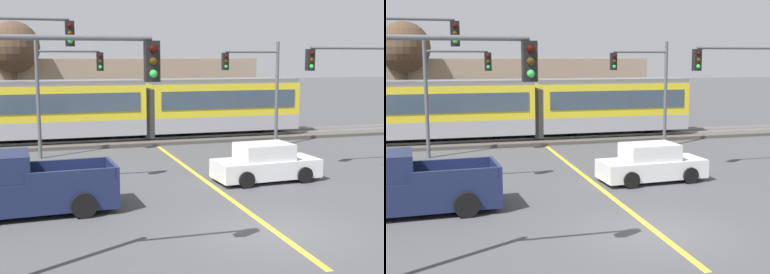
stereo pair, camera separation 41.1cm
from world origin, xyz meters
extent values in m
plane|color=#474749|center=(0.00, 0.00, 0.00)|extent=(200.00, 200.00, 0.00)
cube|color=#4C4742|center=(0.00, 17.34, 0.09)|extent=(120.00, 4.00, 0.18)
cube|color=#939399|center=(0.00, 16.62, 0.23)|extent=(120.00, 0.08, 0.10)
cube|color=#939399|center=(0.00, 18.06, 0.23)|extent=(120.00, 0.08, 0.10)
cube|color=#9E9EA3|center=(-4.94, 17.34, 0.98)|extent=(9.00, 2.60, 0.90)
cube|color=yellow|center=(-4.94, 17.34, 2.38)|extent=(9.00, 2.60, 1.90)
cube|color=#384756|center=(-4.94, 16.02, 2.43)|extent=(8.28, 0.04, 1.04)
cube|color=slate|center=(-4.94, 17.34, 3.47)|extent=(9.00, 2.39, 0.28)
cylinder|color=black|center=(-2.46, 17.34, 0.53)|extent=(0.70, 0.20, 0.70)
cylinder|color=black|center=(-7.41, 17.34, 0.53)|extent=(0.70, 0.20, 0.70)
cube|color=#9E9EA3|center=(4.56, 17.34, 0.98)|extent=(9.00, 2.60, 0.90)
cube|color=yellow|center=(4.56, 17.34, 2.38)|extent=(9.00, 2.60, 1.90)
cube|color=#384756|center=(4.56, 16.02, 2.43)|extent=(8.28, 0.04, 1.04)
cube|color=slate|center=(4.56, 17.34, 3.47)|extent=(9.00, 2.39, 0.28)
cylinder|color=black|center=(7.04, 17.34, 0.53)|extent=(0.70, 0.20, 0.70)
cylinder|color=black|center=(2.09, 17.34, 0.53)|extent=(0.70, 0.20, 0.70)
cube|color=#2D2D2D|center=(-0.19, 17.34, 1.68)|extent=(0.50, 2.34, 2.80)
cube|color=gold|center=(0.00, 6.19, 0.00)|extent=(0.20, 18.29, 0.01)
cube|color=silver|center=(2.33, 5.89, 0.52)|extent=(4.29, 1.94, 0.72)
cube|color=silver|center=(2.23, 5.88, 1.20)|extent=(2.19, 1.64, 0.64)
cube|color=#384756|center=(3.23, 5.94, 1.20)|extent=(0.18, 1.43, 0.52)
cube|color=#384756|center=(2.19, 6.66, 1.20)|extent=(1.78, 0.14, 0.48)
cylinder|color=black|center=(3.54, 6.81, 0.32)|extent=(0.65, 0.26, 0.64)
cylinder|color=black|center=(3.64, 5.11, 0.32)|extent=(0.65, 0.26, 0.64)
cylinder|color=black|center=(1.02, 6.66, 0.32)|extent=(0.65, 0.26, 0.64)
cylinder|color=black|center=(1.12, 4.96, 0.32)|extent=(0.65, 0.26, 0.64)
cube|color=#192347|center=(-6.70, 3.78, 0.66)|extent=(5.49, 2.22, 0.96)
cube|color=#192347|center=(-7.51, 3.74, 1.56)|extent=(1.79, 1.92, 0.84)
cube|color=#192347|center=(-5.44, 2.92, 1.32)|extent=(2.70, 0.25, 0.36)
cube|color=#192347|center=(-5.53, 4.76, 1.32)|extent=(2.70, 0.25, 0.36)
cube|color=#192347|center=(-4.07, 3.91, 1.32)|extent=(0.22, 1.96, 0.36)
cylinder|color=black|center=(-5.09, 2.88, 0.40)|extent=(0.81, 0.32, 0.80)
cylinder|color=black|center=(-5.19, 4.84, 0.40)|extent=(0.81, 0.32, 0.80)
cylinder|color=#515459|center=(-7.11, 6.51, 6.23)|extent=(4.00, 0.12, 0.12)
cube|color=black|center=(-5.11, 6.51, 5.73)|extent=(0.32, 0.28, 0.90)
sphere|color=#360605|center=(-5.11, 6.36, 6.00)|extent=(0.18, 0.18, 0.18)
sphere|color=#3A2706|center=(-5.11, 6.36, 5.73)|extent=(0.18, 0.18, 0.18)
sphere|color=green|center=(-5.11, 6.36, 5.46)|extent=(0.18, 0.18, 0.18)
cylinder|color=#515459|center=(-5.62, -1.61, 5.32)|extent=(3.50, 0.12, 0.12)
cube|color=black|center=(-3.87, -1.61, 4.82)|extent=(0.32, 0.28, 0.90)
sphere|color=#360605|center=(-3.87, -1.76, 5.09)|extent=(0.18, 0.18, 0.18)
sphere|color=#3A2706|center=(-3.87, -1.76, 4.82)|extent=(0.18, 0.18, 0.18)
sphere|color=green|center=(-3.87, -1.76, 4.55)|extent=(0.18, 0.18, 0.18)
cylinder|color=#515459|center=(6.24, 13.32, 2.86)|extent=(0.18, 0.18, 5.71)
cylinder|color=#515459|center=(4.74, 13.32, 5.17)|extent=(3.00, 0.12, 0.12)
cube|color=black|center=(3.24, 13.32, 4.67)|extent=(0.32, 0.28, 0.90)
sphere|color=#360605|center=(3.24, 13.17, 4.94)|extent=(0.18, 0.18, 0.18)
sphere|color=#3A2706|center=(3.24, 13.17, 4.67)|extent=(0.18, 0.18, 0.18)
sphere|color=green|center=(3.24, 13.17, 4.40)|extent=(0.18, 0.18, 0.18)
cylinder|color=#515459|center=(6.75, 7.01, 5.28)|extent=(4.00, 0.12, 0.12)
cube|color=black|center=(4.75, 7.01, 4.78)|extent=(0.32, 0.28, 0.90)
sphere|color=#360605|center=(4.75, 6.86, 5.05)|extent=(0.18, 0.18, 0.18)
sphere|color=#3A2706|center=(4.75, 6.86, 4.78)|extent=(0.18, 0.18, 0.18)
sphere|color=green|center=(4.75, 6.86, 4.51)|extent=(0.18, 0.18, 0.18)
cylinder|color=#515459|center=(-6.28, 13.35, 2.88)|extent=(0.18, 0.18, 5.76)
cylinder|color=#515459|center=(-4.78, 13.35, 5.18)|extent=(3.00, 0.12, 0.12)
cube|color=black|center=(-3.28, 13.35, 4.68)|extent=(0.32, 0.28, 0.90)
sphere|color=#360605|center=(-3.28, 13.20, 4.95)|extent=(0.18, 0.18, 0.18)
sphere|color=#3A2706|center=(-3.28, 13.20, 4.68)|extent=(0.18, 0.18, 0.18)
sphere|color=green|center=(-3.28, 13.20, 4.41)|extent=(0.18, 0.18, 0.18)
cylinder|color=brown|center=(-7.64, 23.33, 2.43)|extent=(0.32, 0.32, 4.85)
sphere|color=#4C3828|center=(-7.64, 23.33, 5.52)|extent=(3.35, 3.35, 3.35)
cube|color=gray|center=(-4.44, 26.71, 2.40)|extent=(27.80, 6.00, 4.79)
camera|label=1|loc=(-6.37, -13.33, 4.93)|focal=50.00mm
camera|label=2|loc=(-5.97, -13.44, 4.93)|focal=50.00mm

